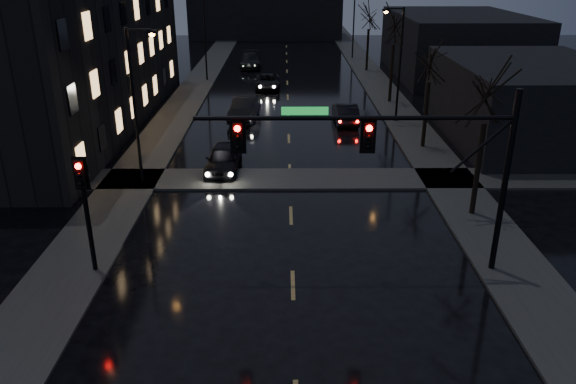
{
  "coord_description": "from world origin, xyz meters",
  "views": [
    {
      "loc": [
        -0.3,
        -9.59,
        11.04
      ],
      "look_at": [
        -0.17,
        9.17,
        3.2
      ],
      "focal_mm": 35.0,
      "sensor_mm": 36.0,
      "label": 1
    }
  ],
  "objects_px": {
    "oncoming_car_d": "(250,60)",
    "lead_car": "(345,113)",
    "oncoming_car_b": "(245,109)",
    "oncoming_car_c": "(268,82)",
    "oncoming_car_a": "(223,159)"
  },
  "relations": [
    {
      "from": "oncoming_car_c",
      "to": "oncoming_car_d",
      "type": "height_order",
      "value": "oncoming_car_d"
    },
    {
      "from": "oncoming_car_c",
      "to": "oncoming_car_d",
      "type": "distance_m",
      "value": 10.97
    },
    {
      "from": "lead_car",
      "to": "oncoming_car_b",
      "type": "bearing_deg",
      "value": -9.11
    },
    {
      "from": "oncoming_car_a",
      "to": "oncoming_car_d",
      "type": "height_order",
      "value": "oncoming_car_d"
    },
    {
      "from": "oncoming_car_a",
      "to": "oncoming_car_d",
      "type": "xyz_separation_m",
      "value": [
        -0.3,
        32.28,
        0.05
      ]
    },
    {
      "from": "oncoming_car_a",
      "to": "oncoming_car_b",
      "type": "bearing_deg",
      "value": 89.88
    },
    {
      "from": "oncoming_car_b",
      "to": "oncoming_car_c",
      "type": "height_order",
      "value": "oncoming_car_b"
    },
    {
      "from": "oncoming_car_c",
      "to": "lead_car",
      "type": "distance_m",
      "value": 12.96
    },
    {
      "from": "lead_car",
      "to": "oncoming_car_d",
      "type": "bearing_deg",
      "value": -71.82
    },
    {
      "from": "oncoming_car_d",
      "to": "lead_car",
      "type": "xyz_separation_m",
      "value": [
        8.11,
        -22.27,
        -0.08
      ]
    },
    {
      "from": "oncoming_car_d",
      "to": "lead_car",
      "type": "height_order",
      "value": "oncoming_car_d"
    },
    {
      "from": "lead_car",
      "to": "oncoming_car_c",
      "type": "bearing_deg",
      "value": -64.65
    },
    {
      "from": "oncoming_car_b",
      "to": "oncoming_car_d",
      "type": "height_order",
      "value": "oncoming_car_d"
    },
    {
      "from": "oncoming_car_d",
      "to": "lead_car",
      "type": "bearing_deg",
      "value": -74.23
    },
    {
      "from": "oncoming_car_b",
      "to": "oncoming_car_c",
      "type": "distance_m",
      "value": 10.69
    }
  ]
}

